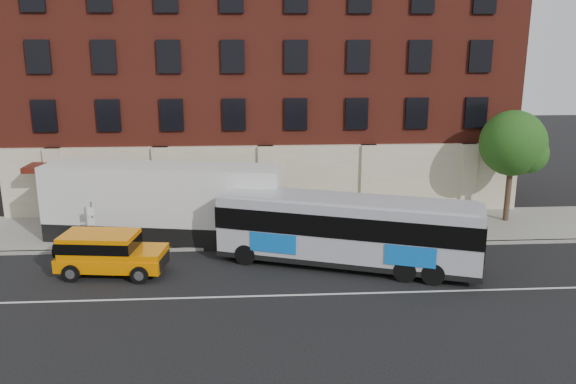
{
  "coord_description": "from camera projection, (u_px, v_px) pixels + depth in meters",
  "views": [
    {
      "loc": [
        -0.76,
        -20.66,
        9.7
      ],
      "look_at": [
        0.9,
        5.5,
        3.01
      ],
      "focal_mm": 35.7,
      "sensor_mm": 36.0,
      "label": 1
    }
  ],
  "objects": [
    {
      "name": "lane_line",
      "position": [
        274.0,
        296.0,
        22.91
      ],
      "size": [
        60.0,
        0.12,
        0.01
      ],
      "primitive_type": "cube",
      "color": "silver",
      "rests_on": "ground"
    },
    {
      "name": "kerb",
      "position": [
        269.0,
        247.0,
        28.21
      ],
      "size": [
        60.0,
        0.25,
        0.15
      ],
      "primitive_type": "cube",
      "color": "gray",
      "rests_on": "ground"
    },
    {
      "name": "ground",
      "position": [
        274.0,
        301.0,
        22.42
      ],
      "size": [
        120.0,
        120.0,
        0.0
      ],
      "primitive_type": "plane",
      "color": "black",
      "rests_on": "ground"
    },
    {
      "name": "building",
      "position": [
        263.0,
        80.0,
        36.91
      ],
      "size": [
        30.0,
        12.1,
        15.0
      ],
      "color": "maroon",
      "rests_on": "sidewalk"
    },
    {
      "name": "yellow_suv",
      "position": [
        107.0,
        251.0,
        24.86
      ],
      "size": [
        4.96,
        2.58,
        1.85
      ],
      "color": "orange",
      "rests_on": "ground"
    },
    {
      "name": "sign_pole",
      "position": [
        92.0,
        223.0,
        27.49
      ],
      "size": [
        0.3,
        0.2,
        2.5
      ],
      "color": "slate",
      "rests_on": "ground"
    },
    {
      "name": "city_bus",
      "position": [
        347.0,
        229.0,
        25.59
      ],
      "size": [
        11.85,
        6.29,
        3.2
      ],
      "color": "#A4A5AE",
      "rests_on": "ground"
    },
    {
      "name": "shipping_container",
      "position": [
        163.0,
        204.0,
        28.82
      ],
      "size": [
        12.13,
        4.45,
        3.96
      ],
      "color": "black",
      "rests_on": "ground"
    },
    {
      "name": "street_tree",
      "position": [
        513.0,
        146.0,
        31.33
      ],
      "size": [
        3.6,
        3.6,
        6.2
      ],
      "color": "#3D2D1E",
      "rests_on": "sidewalk"
    },
    {
      "name": "sidewalk",
      "position": [
        268.0,
        229.0,
        31.11
      ],
      "size": [
        60.0,
        6.0,
        0.15
      ],
      "primitive_type": "cube",
      "color": "gray",
      "rests_on": "ground"
    }
  ]
}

